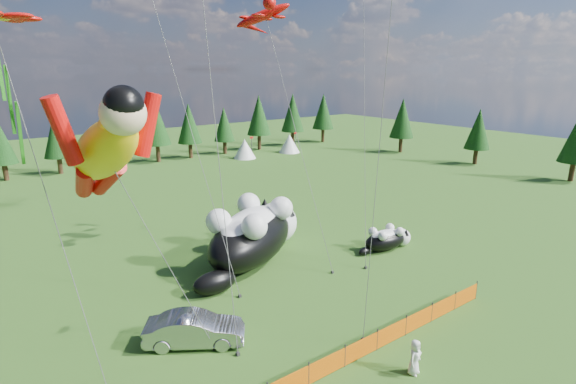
# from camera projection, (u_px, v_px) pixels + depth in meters

# --- Properties ---
(ground) EXTENTS (160.00, 160.00, 0.00)m
(ground) POSITION_uv_depth(u_px,v_px,m) (285.00, 342.00, 21.11)
(ground) COLOR #163609
(ground) RESTS_ON ground
(safety_fence) EXTENTS (22.06, 0.06, 1.10)m
(safety_fence) POSITION_uv_depth(u_px,v_px,m) (327.00, 366.00, 18.65)
(safety_fence) COLOR #262626
(safety_fence) RESTS_ON ground
(tree_line) EXTENTS (90.00, 4.00, 8.00)m
(tree_line) POSITION_uv_depth(u_px,v_px,m) (69.00, 140.00, 54.96)
(tree_line) COLOR black
(tree_line) RESTS_ON ground
(festival_tents) EXTENTS (50.00, 3.20, 2.80)m
(festival_tents) POSITION_uv_depth(u_px,v_px,m) (172.00, 157.00, 58.07)
(festival_tents) COLOR white
(festival_tents) RESTS_ON ground
(cat_large) EXTENTS (10.36, 7.81, 4.13)m
(cat_large) POSITION_uv_depth(u_px,v_px,m) (254.00, 232.00, 29.73)
(cat_large) COLOR black
(cat_large) RESTS_ON ground
(cat_small) EXTENTS (4.62, 1.93, 1.67)m
(cat_small) POSITION_uv_depth(u_px,v_px,m) (388.00, 239.00, 31.86)
(cat_small) COLOR black
(cat_small) RESTS_ON ground
(car) EXTENTS (4.71, 3.82, 1.51)m
(car) POSITION_uv_depth(u_px,v_px,m) (195.00, 329.00, 20.79)
(car) COLOR #A1A1A6
(car) RESTS_ON ground
(spectator_e) EXTENTS (0.87, 0.69, 1.56)m
(spectator_e) POSITION_uv_depth(u_px,v_px,m) (415.00, 357.00, 18.75)
(spectator_e) COLOR white
(spectator_e) RESTS_ON ground
(superhero_kite) EXTENTS (6.95, 5.46, 12.78)m
(superhero_kite) POSITION_uv_depth(u_px,v_px,m) (104.00, 150.00, 13.92)
(superhero_kite) COLOR yellow
(superhero_kite) RESTS_ON ground
(gecko_kite) EXTENTS (6.04, 11.65, 18.06)m
(gecko_kite) POSITION_uv_depth(u_px,v_px,m) (263.00, 16.00, 31.00)
(gecko_kite) COLOR red
(gecko_kite) RESTS_ON ground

